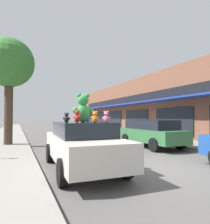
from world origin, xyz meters
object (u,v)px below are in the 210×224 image
Objects in this scene: plush_art_car at (82,144)px; teddy_bear_orange at (95,117)px; teddy_bear_teal at (88,118)px; parked_car_far_center at (151,132)px; teddy_bear_pink at (106,117)px; teddy_bear_red at (77,116)px; teddy_bear_giant at (83,108)px; street_tree at (9,64)px; teddy_bear_black at (67,118)px; teddy_bear_blue at (88,117)px.

teddy_bear_orange is at bearing -77.36° from plush_art_car.
teddy_bear_teal is 4.96m from parked_car_far_center.
teddy_bear_pink is 6.13m from parked_car_far_center.
teddy_bear_pink is at bearing 60.11° from teddy_bear_teal.
teddy_bear_red is (-0.42, 0.40, 0.02)m from teddy_bear_orange.
teddy_bear_orange reaches higher than plush_art_car.
plush_art_car is 5.84m from parked_car_far_center.
teddy_bear_red is at bearing 49.03° from teddy_bear_giant.
teddy_bear_giant is 3.01× the size of teddy_bear_teal.
plush_art_car is at bearing -69.87° from street_tree.
plush_art_car is at bearing -148.55° from parked_car_far_center.
teddy_bear_black is 0.88× the size of teddy_bear_pink.
parked_car_far_center reaches higher than plush_art_car.
teddy_bear_pink reaches higher than parked_car_far_center.
teddy_bear_black is 1.84m from teddy_bear_teal.
teddy_bear_giant is 6.01m from parked_car_far_center.
parked_car_far_center is at bearing -24.84° from street_tree.
teddy_bear_pink is 1.02× the size of teddy_bear_blue.
teddy_bear_pink is 8.50m from street_tree.
plush_art_car is 13.61× the size of teddy_bear_orange.
street_tree is at bearing 155.16° from parked_car_far_center.
teddy_bear_red reaches higher than teddy_bear_blue.
plush_art_car is 1.36m from teddy_bear_pink.
teddy_bear_red is 1.23× the size of teddy_bear_teal.
plush_art_car is 13.98× the size of teddy_bear_blue.
teddy_bear_red is 6.34m from parked_car_far_center.
street_tree is (-2.91, 5.46, 3.08)m from teddy_bear_teal.
parked_car_far_center is (5.59, 3.50, -0.81)m from teddy_bear_black.
parked_car_far_center is at bearing -122.82° from teddy_bear_orange.
plush_art_car is at bearing -33.06° from teddy_bear_pink.
parked_car_far_center is at bearing -95.34° from teddy_bear_red.
teddy_bear_giant is 2.74× the size of teddy_bear_pink.
street_tree is at bearing -58.67° from teddy_bear_black.
teddy_bear_orange is 1.58m from teddy_bear_blue.
street_tree reaches higher than teddy_bear_teal.
parked_car_far_center is 0.72× the size of street_tree.
plush_art_car is 7.91m from street_tree.
street_tree is (-2.36, 6.45, 3.92)m from plush_art_car.
teddy_bear_black is at bearing 31.79° from teddy_bear_giant.
parked_car_far_center is at bearing 178.45° from teddy_bear_teal.
teddy_bear_pink is at bearing 119.92° from teddy_bear_giant.
teddy_bear_black is at bearing -6.68° from teddy_bear_orange.
teddy_bear_blue is at bearing -82.62° from teddy_bear_orange.
teddy_bear_black is 1.60m from teddy_bear_blue.
teddy_bear_pink is (1.03, -0.52, 0.02)m from teddy_bear_black.
plush_art_car is 1.41m from teddy_bear_teal.
teddy_bear_pink is at bearing 30.37° from teddy_bear_blue.
teddy_bear_giant is at bearing 3.55° from teddy_bear_blue.
teddy_bear_giant is 0.99m from teddy_bear_pink.
teddy_bear_orange is 1.03× the size of teddy_bear_blue.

